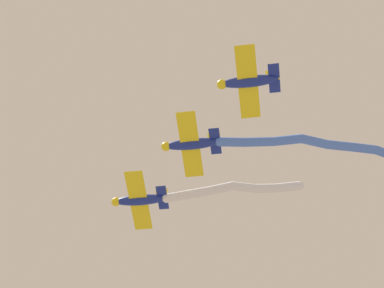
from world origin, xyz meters
TOP-DOWN VIEW (x-y plane):
  - airplane_lead at (-5.02, -0.49)m, footprint 5.82×7.43m
  - smoke_trail_lead at (-13.01, -5.29)m, footprint 11.92×8.28m
  - airplane_left_wing at (-13.06, 2.09)m, footprint 5.83×7.46m
  - smoke_trail_left_wing at (-24.56, -7.81)m, footprint 17.53×19.44m
  - airplane_right_wing at (-21.09, 4.68)m, footprint 5.84×7.48m

SIDE VIEW (x-z plane):
  - airplane_lead at x=-5.02m, z-range 56.29..58.20m
  - airplane_left_wing at x=-13.06m, z-range 56.54..58.45m
  - airplane_right_wing at x=-21.09m, z-range 56.79..58.70m
  - smoke_trail_lead at x=-13.01m, z-range 56.69..59.25m
  - smoke_trail_left_wing at x=-24.56m, z-range 56.76..59.71m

